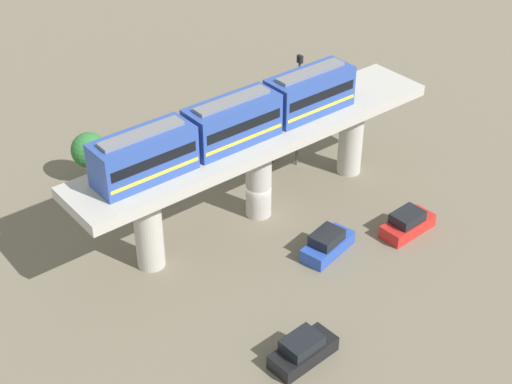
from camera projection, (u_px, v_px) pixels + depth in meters
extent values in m
plane|color=#706654|center=(258.00, 213.00, 56.67)|extent=(120.00, 120.00, 0.00)
cylinder|color=#B7B2AA|center=(351.00, 137.00, 59.76)|extent=(1.90, 1.90, 6.26)
cylinder|color=#B7B2AA|center=(259.00, 178.00, 54.90)|extent=(1.90, 1.90, 6.26)
cylinder|color=#B7B2AA|center=(148.00, 227.00, 50.04)|extent=(1.90, 1.90, 6.26)
cube|color=#B7B2AA|center=(259.00, 136.00, 52.91)|extent=(5.20, 28.85, 0.80)
cube|color=#2D4CA5|center=(310.00, 92.00, 54.27)|extent=(2.60, 6.60, 3.00)
cube|color=black|center=(310.00, 89.00, 54.13)|extent=(2.64, 6.07, 0.70)
cube|color=yellow|center=(309.00, 102.00, 54.70)|extent=(2.64, 6.34, 0.24)
cube|color=slate|center=(311.00, 72.00, 53.36)|extent=(1.10, 5.61, 0.24)
cube|color=#2D4CA5|center=(233.00, 122.00, 50.67)|extent=(2.60, 6.60, 3.00)
cube|color=black|center=(232.00, 119.00, 50.53)|extent=(2.64, 6.07, 0.70)
cube|color=yellow|center=(233.00, 132.00, 51.09)|extent=(2.64, 6.34, 0.24)
cube|color=slate|center=(232.00, 101.00, 49.76)|extent=(1.10, 5.61, 0.24)
cube|color=#2D4CA5|center=(144.00, 156.00, 47.07)|extent=(2.60, 6.60, 3.00)
cube|color=black|center=(143.00, 153.00, 46.93)|extent=(2.64, 6.07, 0.70)
cube|color=yellow|center=(145.00, 167.00, 47.49)|extent=(2.64, 6.34, 0.24)
cube|color=slate|center=(141.00, 134.00, 46.16)|extent=(1.10, 5.61, 0.24)
cube|color=red|center=(407.00, 226.00, 54.53)|extent=(1.96, 4.26, 1.00)
cube|color=black|center=(407.00, 217.00, 53.95)|extent=(1.73, 2.36, 0.76)
cube|color=black|center=(303.00, 353.00, 44.34)|extent=(2.02, 4.29, 1.00)
cube|color=black|center=(302.00, 343.00, 43.77)|extent=(1.76, 2.38, 0.76)
cube|color=#284CB7|center=(328.00, 247.00, 52.58)|extent=(2.65, 4.49, 1.00)
cube|color=black|center=(327.00, 237.00, 52.01)|extent=(2.09, 2.60, 0.76)
cylinder|color=brown|center=(92.00, 170.00, 59.70)|extent=(0.36, 0.36, 2.10)
sphere|color=#2D7233|center=(89.00, 150.00, 58.67)|extent=(2.80, 2.80, 2.80)
cylinder|color=brown|center=(271.00, 147.00, 61.88)|extent=(0.36, 0.36, 2.86)
sphere|color=#479342|center=(272.00, 122.00, 60.59)|extent=(3.11, 3.11, 3.11)
cylinder|color=#4C4C51|center=(298.00, 116.00, 59.80)|extent=(0.20, 0.20, 9.06)
cube|color=black|center=(300.00, 59.00, 57.07)|extent=(0.44, 0.28, 0.60)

